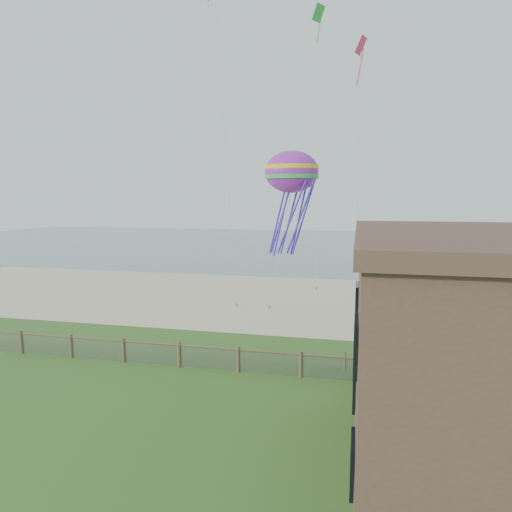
{
  "coord_description": "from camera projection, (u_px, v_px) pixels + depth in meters",
  "views": [
    {
      "loc": [
        5.42,
        -14.26,
        8.32
      ],
      "look_at": [
        0.42,
        8.0,
        5.37
      ],
      "focal_mm": 32.0,
      "sensor_mm": 36.0,
      "label": 1
    }
  ],
  "objects": [
    {
      "name": "ground",
      "position": [
        195.0,
        435.0,
        16.04
      ],
      "size": [
        160.0,
        160.0,
        0.0
      ],
      "primitive_type": "plane",
      "color": "#3C6121",
      "rests_on": "ground"
    },
    {
      "name": "sand_beach",
      "position": [
        288.0,
        299.0,
        37.33
      ],
      "size": [
        72.0,
        20.0,
        0.02
      ],
      "primitive_type": "cube",
      "color": "#C1B78B",
      "rests_on": "ground"
    },
    {
      "name": "ocean",
      "position": [
        326.0,
        245.0,
        79.9
      ],
      "size": [
        160.0,
        68.0,
        0.02
      ],
      "primitive_type": "cube",
      "color": "slate",
      "rests_on": "ground"
    },
    {
      "name": "chainlink_fence",
      "position": [
        238.0,
        361.0,
        21.77
      ],
      "size": [
        36.2,
        0.2,
        1.25
      ],
      "primitive_type": null,
      "color": "brown",
      "rests_on": "ground"
    },
    {
      "name": "picnic_table",
      "position": [
        441.0,
        412.0,
        16.86
      ],
      "size": [
        2.35,
        2.05,
        0.83
      ],
      "primitive_type": null,
      "rotation": [
        0.0,
        0.0,
        0.34
      ],
      "color": "#4F3E2D",
      "rests_on": "ground"
    },
    {
      "name": "octopus_kite",
      "position": [
        291.0,
        201.0,
        29.96
      ],
      "size": [
        3.9,
        3.03,
        7.31
      ],
      "primitive_type": null,
      "rotation": [
        0.0,
        0.0,
        0.16
      ],
      "color": "#F22668"
    },
    {
      "name": "kite_red",
      "position": [
        361.0,
        56.0,
        30.38
      ],
      "size": [
        2.03,
        1.69,
        2.65
      ],
      "primitive_type": null,
      "rotation": [
        0.44,
        0.0,
        1.22
      ],
      "color": "#EE2A57"
    },
    {
      "name": "kite_green",
      "position": [
        318.0,
        21.0,
        34.7
      ],
      "size": [
        2.06,
        1.92,
        2.51
      ],
      "primitive_type": null,
      "rotation": [
        0.44,
        0.0,
        1.01
      ],
      "color": "green"
    }
  ]
}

